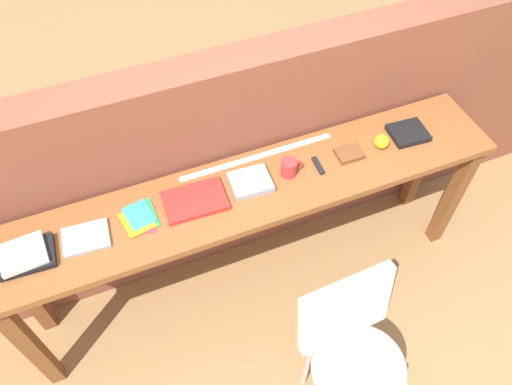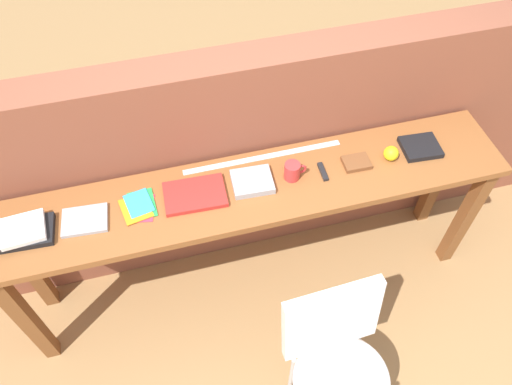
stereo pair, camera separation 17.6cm
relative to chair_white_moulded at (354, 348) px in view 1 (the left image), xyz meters
name	(u,v)px [view 1 (the left image)]	position (x,y,z in m)	size (l,w,h in m)	color
ground_plane	(272,320)	(-0.19, 0.47, -0.53)	(40.00, 40.00, 0.00)	#9E7547
brick_wall_back	(229,164)	(-0.19, 1.11, 0.16)	(6.00, 0.20, 1.37)	brown
sideboard	(252,205)	(-0.19, 0.77, 0.21)	(2.50, 0.44, 0.88)	brown
chair_white_moulded	(354,348)	(0.00, 0.00, 0.00)	(0.46, 0.47, 0.89)	white
book_stack_leftmost	(26,256)	(-1.21, 0.76, 0.38)	(0.24, 0.18, 0.05)	black
magazine_cycling	(86,238)	(-0.96, 0.77, 0.36)	(0.20, 0.15, 0.02)	#9E9EA3
pamphlet_pile_colourful	(140,218)	(-0.72, 0.79, 0.36)	(0.17, 0.19, 0.01)	#E5334C
book_open_centre	(195,201)	(-0.46, 0.78, 0.36)	(0.29, 0.19, 0.02)	red
book_grey_hardcover	(251,182)	(-0.18, 0.79, 0.37)	(0.19, 0.16, 0.03)	#9E9EA3
mug	(289,168)	(0.01, 0.78, 0.40)	(0.11, 0.08, 0.09)	red
multitool_folded	(318,166)	(0.16, 0.77, 0.36)	(0.02, 0.11, 0.02)	black
leather_journal_brown	(349,154)	(0.34, 0.78, 0.37)	(0.13, 0.10, 0.02)	brown
sports_ball_small	(382,142)	(0.51, 0.77, 0.39)	(0.07, 0.07, 0.07)	yellow
book_repair_rightmost	(408,133)	(0.69, 0.79, 0.37)	(0.18, 0.16, 0.03)	black
ruler_metal_back_edge	(257,157)	(-0.09, 0.94, 0.35)	(0.80, 0.03, 0.00)	silver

